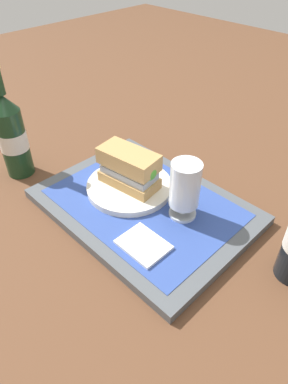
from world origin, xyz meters
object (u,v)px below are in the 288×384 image
at_px(beer_glass, 185,188).
at_px(plate, 130,186).
at_px(second_bottle, 12,135).
at_px(sandwich, 130,169).

bearing_deg(beer_glass, plate, -171.62).
bearing_deg(second_bottle, plate, 26.29).
xyz_separation_m(sandwich, beer_glass, (0.13, 0.02, 0.01)).
bearing_deg(beer_glass, second_bottle, -159.52).
height_order(sandwich, second_bottle, second_bottle).
xyz_separation_m(beer_glass, second_bottle, (-0.40, -0.15, 0.01)).
bearing_deg(second_bottle, sandwich, 26.08).
bearing_deg(sandwich, beer_glass, 0.47).
bearing_deg(plate, beer_glass, 8.38).
bearing_deg(plate, second_bottle, -153.71).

